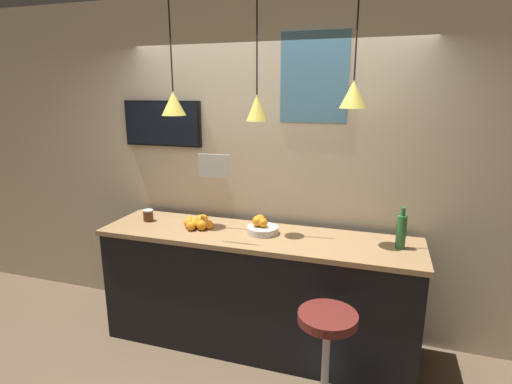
% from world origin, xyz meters
% --- Properties ---
extents(back_wall, '(8.00, 0.06, 2.90)m').
position_xyz_m(back_wall, '(0.00, 0.99, 1.45)').
color(back_wall, beige).
rests_on(back_wall, ground_plane).
extents(service_counter, '(2.57, 0.64, 0.99)m').
position_xyz_m(service_counter, '(0.00, 0.56, 0.50)').
color(service_counter, black).
rests_on(service_counter, ground_plane).
extents(bar_stool, '(0.44, 0.44, 0.76)m').
position_xyz_m(bar_stool, '(0.67, -0.05, 0.50)').
color(bar_stool, '#B7B7BC').
rests_on(bar_stool, ground_plane).
extents(fruit_bowl, '(0.25, 0.25, 0.14)m').
position_xyz_m(fruit_bowl, '(0.03, 0.60, 1.04)').
color(fruit_bowl, beige).
rests_on(fruit_bowl, service_counter).
extents(orange_pile, '(0.28, 0.28, 0.09)m').
position_xyz_m(orange_pile, '(-0.52, 0.59, 1.03)').
color(orange_pile, orange).
rests_on(orange_pile, service_counter).
extents(juice_bottle, '(0.07, 0.07, 0.31)m').
position_xyz_m(juice_bottle, '(1.09, 0.60, 1.13)').
color(juice_bottle, '#286B33').
rests_on(juice_bottle, service_counter).
extents(spread_jar, '(0.09, 0.09, 0.10)m').
position_xyz_m(spread_jar, '(-1.01, 0.60, 1.05)').
color(spread_jar, '#562D19').
rests_on(spread_jar, service_counter).
extents(pendant_lamp_left, '(0.20, 0.20, 0.88)m').
position_xyz_m(pendant_lamp_left, '(-0.70, 0.58, 2.02)').
color(pendant_lamp_left, black).
extents(pendant_lamp_middle, '(0.16, 0.16, 0.91)m').
position_xyz_m(pendant_lamp_middle, '(0.00, 0.58, 1.99)').
color(pendant_lamp_middle, black).
extents(pendant_lamp_right, '(0.19, 0.19, 0.81)m').
position_xyz_m(pendant_lamp_right, '(0.70, 0.58, 2.09)').
color(pendant_lamp_right, black).
extents(mounted_tv, '(0.76, 0.04, 0.41)m').
position_xyz_m(mounted_tv, '(-1.02, 0.94, 1.82)').
color(mounted_tv, black).
extents(hanging_menu_board, '(0.24, 0.01, 0.17)m').
position_xyz_m(hanging_menu_board, '(-0.25, 0.32, 1.58)').
color(hanging_menu_board, silver).
extents(wall_poster, '(0.54, 0.01, 0.71)m').
position_xyz_m(wall_poster, '(0.36, 0.95, 2.21)').
color(wall_poster, teal).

